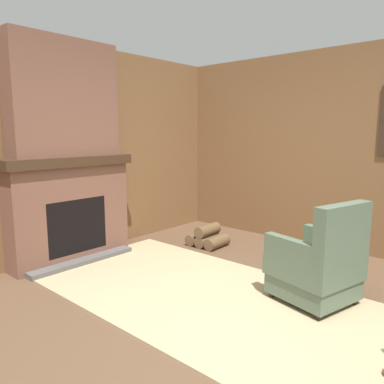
{
  "coord_description": "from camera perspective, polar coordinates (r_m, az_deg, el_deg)",
  "views": [
    {
      "loc": [
        1.61,
        -2.3,
        1.52
      ],
      "look_at": [
        -0.96,
        0.62,
        0.9
      ],
      "focal_mm": 35.0,
      "sensor_mm": 36.0,
      "label": 1
    }
  ],
  "objects": [
    {
      "name": "ground_plane",
      "position": [
        3.19,
        5.93,
        -19.43
      ],
      "size": [
        14.0,
        14.0,
        0.0
      ],
      "primitive_type": "plane",
      "color": "brown"
    },
    {
      "name": "wood_panel_wall_left",
      "position": [
        4.75,
        -19.69,
        5.73
      ],
      "size": [
        0.06,
        5.61,
        2.57
      ],
      "color": "brown",
      "rests_on": "ground"
    },
    {
      "name": "wood_panel_wall_back",
      "position": [
        5.1,
        23.21,
        5.8
      ],
      "size": [
        5.61,
        0.09,
        2.57
      ],
      "color": "brown",
      "rests_on": "ground"
    },
    {
      "name": "fireplace_hearth",
      "position": [
        4.66,
        -18.03,
        -2.55
      ],
      "size": [
        0.53,
        1.55,
        1.24
      ],
      "color": "brown",
      "rests_on": "ground"
    },
    {
      "name": "chimney_breast",
      "position": [
        4.59,
        -18.92,
        13.33
      ],
      "size": [
        0.28,
        1.28,
        1.31
      ],
      "color": "brown",
      "rests_on": "fireplace_hearth"
    },
    {
      "name": "area_rug",
      "position": [
        3.51,
        5.39,
        -16.53
      ],
      "size": [
        4.08,
        1.82,
        0.01
      ],
      "color": "tan",
      "rests_on": "ground"
    },
    {
      "name": "armchair",
      "position": [
        3.56,
        18.65,
        -10.62
      ],
      "size": [
        0.79,
        0.77,
        0.94
      ],
      "rotation": [
        0.0,
        0.0,
        2.89
      ],
      "color": "#516651",
      "rests_on": "ground"
    },
    {
      "name": "firewood_stack",
      "position": [
        5.11,
        2.4,
        -6.94
      ],
      "size": [
        0.49,
        0.42,
        0.29
      ],
      "rotation": [
        0.0,
        0.0,
        0.03
      ],
      "color": "brown",
      "rests_on": "ground"
    },
    {
      "name": "oil_lamp_vase",
      "position": [
        4.44,
        -22.74,
        6.01
      ],
      "size": [
        0.09,
        0.09,
        0.26
      ],
      "color": "#B24C42",
      "rests_on": "fireplace_hearth"
    },
    {
      "name": "storage_case",
      "position": [
        4.94,
        -12.54,
        6.36
      ],
      "size": [
        0.16,
        0.21,
        0.12
      ],
      "color": "gray",
      "rests_on": "fireplace_hearth"
    },
    {
      "name": "decorative_plate_on_mantel",
      "position": [
        4.68,
        -17.82,
        6.65
      ],
      "size": [
        0.06,
        0.23,
        0.23
      ],
      "color": "gold",
      "rests_on": "fireplace_hearth"
    }
  ]
}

